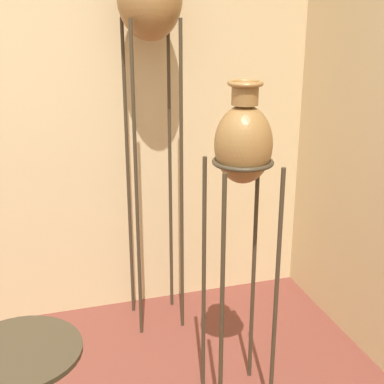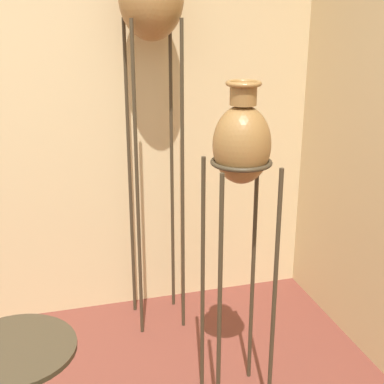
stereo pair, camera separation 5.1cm
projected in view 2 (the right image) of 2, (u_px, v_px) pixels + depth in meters
vase_stand_tall at (151, 5)px, 2.75m from camera, size 0.34×0.34×2.19m
vase_stand_medium at (241, 155)px, 2.26m from camera, size 0.28×0.28×1.56m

